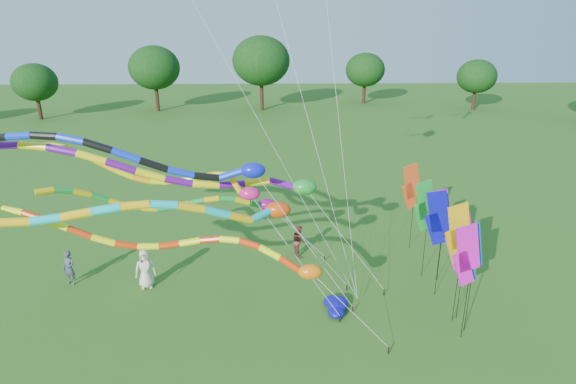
{
  "coord_description": "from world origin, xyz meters",
  "views": [
    {
      "loc": [
        -1.01,
        -13.72,
        11.57
      ],
      "look_at": [
        -0.44,
        5.11,
        4.8
      ],
      "focal_mm": 30.0,
      "sensor_mm": 36.0,
      "label": 1
    }
  ],
  "objects_px": {
    "tube_kite_orange": "(168,175)",
    "person_c": "(299,241)",
    "person_b": "(69,268)",
    "person_a": "(145,269)",
    "blue_nylon_heap": "(335,304)",
    "tube_kite_red": "(198,248)"
  },
  "relations": [
    {
      "from": "tube_kite_orange",
      "to": "person_c",
      "type": "relative_size",
      "value": 7.41
    },
    {
      "from": "person_b",
      "to": "person_c",
      "type": "bearing_deg",
      "value": 35.81
    },
    {
      "from": "person_b",
      "to": "person_a",
      "type": "bearing_deg",
      "value": 16.56
    },
    {
      "from": "blue_nylon_heap",
      "to": "person_c",
      "type": "height_order",
      "value": "person_c"
    },
    {
      "from": "tube_kite_orange",
      "to": "person_b",
      "type": "xyz_separation_m",
      "value": [
        -5.29,
        1.72,
        -4.96
      ]
    },
    {
      "from": "tube_kite_red",
      "to": "person_a",
      "type": "bearing_deg",
      "value": 137.35
    },
    {
      "from": "tube_kite_orange",
      "to": "tube_kite_red",
      "type": "bearing_deg",
      "value": -47.26
    },
    {
      "from": "person_a",
      "to": "person_b",
      "type": "relative_size",
      "value": 1.11
    },
    {
      "from": "person_b",
      "to": "tube_kite_red",
      "type": "bearing_deg",
      "value": -10.15
    },
    {
      "from": "tube_kite_orange",
      "to": "person_b",
      "type": "relative_size",
      "value": 7.42
    },
    {
      "from": "blue_nylon_heap",
      "to": "person_b",
      "type": "relative_size",
      "value": 0.94
    },
    {
      "from": "person_a",
      "to": "person_b",
      "type": "bearing_deg",
      "value": 160.14
    },
    {
      "from": "tube_kite_red",
      "to": "blue_nylon_heap",
      "type": "height_order",
      "value": "tube_kite_red"
    },
    {
      "from": "blue_nylon_heap",
      "to": "person_a",
      "type": "bearing_deg",
      "value": 166.19
    },
    {
      "from": "person_a",
      "to": "person_c",
      "type": "distance_m",
      "value": 7.7
    },
    {
      "from": "tube_kite_orange",
      "to": "person_a",
      "type": "bearing_deg",
      "value": 155.51
    },
    {
      "from": "tube_kite_red",
      "to": "person_a",
      "type": "xyz_separation_m",
      "value": [
        -3.13,
        3.91,
        -2.94
      ]
    },
    {
      "from": "person_b",
      "to": "person_c",
      "type": "xyz_separation_m",
      "value": [
        10.69,
        2.55,
        0.0
      ]
    },
    {
      "from": "tube_kite_red",
      "to": "blue_nylon_heap",
      "type": "distance_m",
      "value": 6.67
    },
    {
      "from": "tube_kite_orange",
      "to": "blue_nylon_heap",
      "type": "relative_size",
      "value": 7.89
    },
    {
      "from": "person_a",
      "to": "person_c",
      "type": "xyz_separation_m",
      "value": [
        7.12,
        2.91,
        -0.09
      ]
    },
    {
      "from": "tube_kite_red",
      "to": "person_c",
      "type": "bearing_deg",
      "value": 68.36
    }
  ]
}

